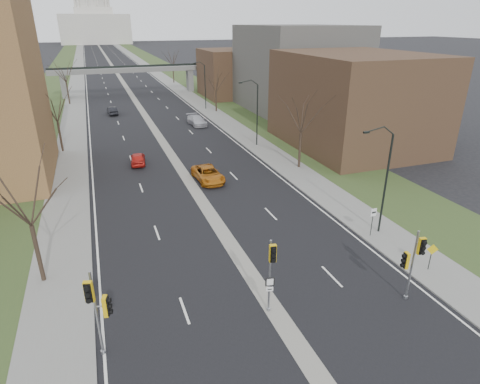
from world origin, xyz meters
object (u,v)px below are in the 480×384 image
signal_pole_median (271,265)px  car_right_near (208,174)px  signal_pole_right (413,257)px  speed_limit_sign (373,217)px  car_left_far (112,111)px  warning_sign (431,253)px  signal_pole_left (98,304)px  car_left_near (138,158)px  car_right_mid (197,120)px

signal_pole_median → car_right_near: bearing=93.3°
signal_pole_right → speed_limit_sign: signal_pole_right is taller
car_left_far → warning_sign: bearing=101.5°
signal_pole_median → speed_limit_sign: size_ratio=2.02×
speed_limit_sign → signal_pole_left: bearing=-165.3°
car_left_near → car_left_far: car_left_near is taller
signal_pole_median → speed_limit_sign: 12.53m
speed_limit_sign → signal_pole_right: bearing=-112.6°
car_left_far → speed_limit_sign: bearing=102.2°
signal_pole_left → car_left_far: size_ratio=1.18×
signal_pole_median → car_left_far: (-5.05, 59.14, -2.61)m
signal_pole_left → car_left_near: size_ratio=1.21×
car_right_near → speed_limit_sign: bearing=-64.2°
car_right_near → car_right_mid: bearing=75.6°
signal_pole_median → warning_sign: size_ratio=2.41×
signal_pole_median → car_right_near: size_ratio=0.88×
signal_pole_right → car_right_near: 24.13m
signal_pole_left → signal_pole_median: size_ratio=1.05×
warning_sign → car_right_mid: warning_sign is taller
signal_pole_right → car_left_far: bearing=111.0°
signal_pole_left → car_right_near: signal_pole_left is taller
signal_pole_right → car_left_near: bearing=119.9°
car_left_far → signal_pole_median: bearing=90.3°
car_right_near → car_right_mid: (5.00, 24.49, 0.02)m
car_right_mid → signal_pole_left: bearing=-114.7°
warning_sign → car_left_near: 33.34m
speed_limit_sign → warning_sign: (0.79, -5.28, -0.34)m
speed_limit_sign → warning_sign: speed_limit_sign is taller
signal_pole_median → warning_sign: signal_pole_median is taller
car_right_mid → car_left_near: bearing=-129.6°
warning_sign → car_left_near: size_ratio=0.48×
signal_pole_median → warning_sign: 12.06m
signal_pole_left → car_right_mid: (16.50, 46.16, -2.50)m
car_left_far → car_right_near: bearing=96.6°
car_left_near → signal_pole_right: bearing=117.7°
signal_pole_right → warning_sign: bearing=37.4°
speed_limit_sign → car_left_near: speed_limit_sign is taller
car_left_far → car_right_mid: 18.05m
warning_sign → car_right_mid: (-4.53, 45.76, -0.63)m
signal_pole_right → car_right_near: signal_pole_right is taller
car_right_near → signal_pole_left: bearing=-120.8°
signal_pole_left → speed_limit_sign: size_ratio=2.12×
signal_pole_left → warning_sign: (21.03, 0.40, -1.87)m
signal_pole_median → car_left_near: (-3.98, 29.59, -2.61)m
warning_sign → car_right_near: size_ratio=0.37×
car_left_near → signal_pole_median: bearing=104.1°
car_left_near → car_left_far: (-1.07, 29.55, -0.01)m
car_left_near → car_left_far: 29.57m
signal_pole_median → car_right_mid: signal_pole_median is taller
warning_sign → car_right_near: warning_sign is taller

